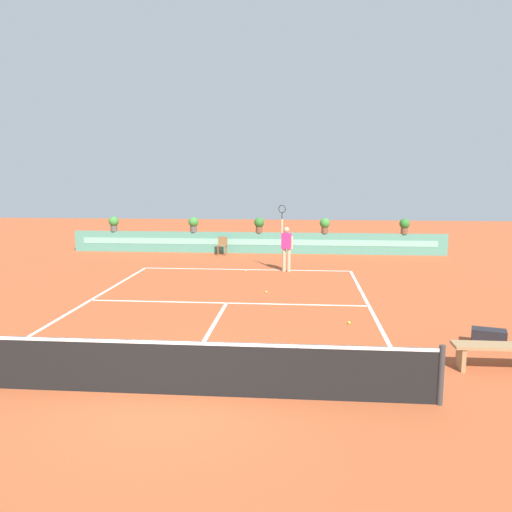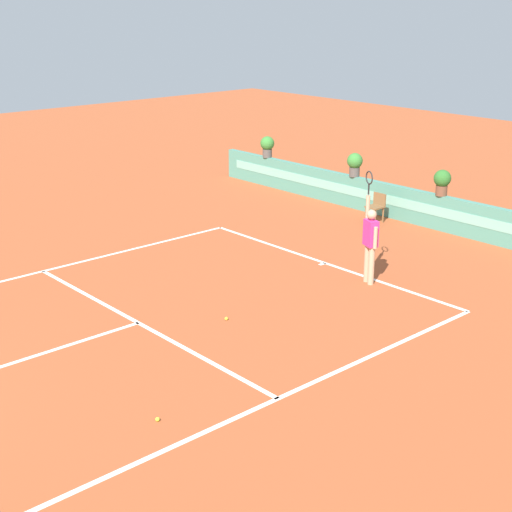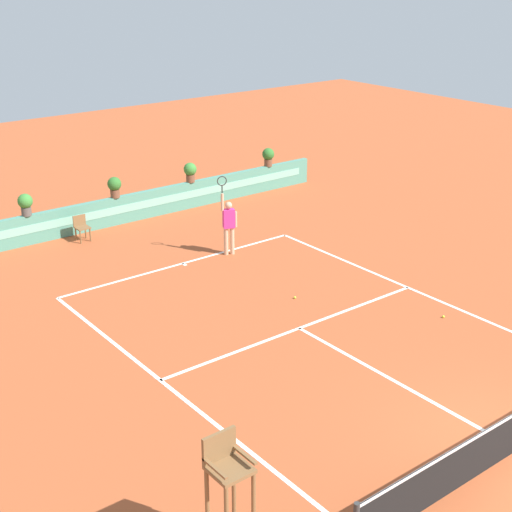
{
  "view_description": "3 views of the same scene",
  "coord_description": "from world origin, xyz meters",
  "px_view_note": "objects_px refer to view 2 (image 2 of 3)",
  "views": [
    {
      "loc": [
        2.12,
        -8.08,
        3.66
      ],
      "look_at": [
        0.64,
        9.02,
        1.0
      ],
      "focal_mm": 36.01,
      "sensor_mm": 36.0,
      "label": 1
    },
    {
      "loc": [
        12.1,
        -1.21,
        6.23
      ],
      "look_at": [
        0.64,
        9.02,
        1.0
      ],
      "focal_mm": 53.35,
      "sensor_mm": 36.0,
      "label": 2
    },
    {
      "loc": [
        -11.32,
        -6.36,
        8.81
      ],
      "look_at": [
        0.64,
        9.02,
        1.0
      ],
      "focal_mm": 52.59,
      "sensor_mm": 36.0,
      "label": 3
    }
  ],
  "objects_px": {
    "tennis_player": "(370,239)",
    "tennis_ball_mid_court": "(158,419)",
    "ball_kid_chair": "(376,206)",
    "potted_plant_far_left": "(267,145)",
    "tennis_ball_near_baseline": "(226,319)",
    "potted_plant_left": "(355,163)",
    "potted_plant_centre": "(442,181)"
  },
  "relations": [
    {
      "from": "tennis_player",
      "to": "tennis_ball_mid_court",
      "type": "height_order",
      "value": "tennis_player"
    },
    {
      "from": "ball_kid_chair",
      "to": "tennis_player",
      "type": "relative_size",
      "value": 0.33
    },
    {
      "from": "potted_plant_far_left",
      "to": "ball_kid_chair",
      "type": "bearing_deg",
      "value": -7.57
    },
    {
      "from": "ball_kid_chair",
      "to": "tennis_ball_mid_court",
      "type": "relative_size",
      "value": 12.5
    },
    {
      "from": "tennis_ball_near_baseline",
      "to": "potted_plant_left",
      "type": "bearing_deg",
      "value": 115.71
    },
    {
      "from": "ball_kid_chair",
      "to": "tennis_player",
      "type": "bearing_deg",
      "value": -52.14
    },
    {
      "from": "potted_plant_far_left",
      "to": "tennis_ball_near_baseline",
      "type": "bearing_deg",
      "value": -46.6
    },
    {
      "from": "tennis_player",
      "to": "tennis_ball_mid_court",
      "type": "xyz_separation_m",
      "value": [
        1.78,
        -7.11,
        -1.02
      ]
    },
    {
      "from": "potted_plant_centre",
      "to": "potted_plant_left",
      "type": "relative_size",
      "value": 1.0
    },
    {
      "from": "potted_plant_left",
      "to": "potted_plant_far_left",
      "type": "distance_m",
      "value": 3.98
    },
    {
      "from": "ball_kid_chair",
      "to": "tennis_ball_near_baseline",
      "type": "distance_m",
      "value": 8.27
    },
    {
      "from": "tennis_ball_near_baseline",
      "to": "potted_plant_far_left",
      "type": "distance_m",
      "value": 11.88
    },
    {
      "from": "ball_kid_chair",
      "to": "tennis_player",
      "type": "distance_m",
      "value": 5.12
    },
    {
      "from": "ball_kid_chair",
      "to": "potted_plant_left",
      "type": "height_order",
      "value": "potted_plant_left"
    },
    {
      "from": "tennis_ball_mid_court",
      "to": "ball_kid_chair",
      "type": "bearing_deg",
      "value": 113.78
    },
    {
      "from": "tennis_player",
      "to": "potted_plant_centre",
      "type": "relative_size",
      "value": 3.57
    },
    {
      "from": "potted_plant_left",
      "to": "tennis_player",
      "type": "bearing_deg",
      "value": -45.63
    },
    {
      "from": "potted_plant_centre",
      "to": "potted_plant_far_left",
      "type": "xyz_separation_m",
      "value": [
        -7.18,
        0.0,
        0.0
      ]
    },
    {
      "from": "tennis_ball_mid_court",
      "to": "potted_plant_far_left",
      "type": "xyz_separation_m",
      "value": [
        -10.41,
        11.86,
        1.38
      ]
    },
    {
      "from": "tennis_ball_near_baseline",
      "to": "tennis_player",
      "type": "bearing_deg",
      "value": 82.22
    },
    {
      "from": "tennis_player",
      "to": "ball_kid_chair",
      "type": "bearing_deg",
      "value": 127.86
    },
    {
      "from": "tennis_player",
      "to": "tennis_ball_near_baseline",
      "type": "height_order",
      "value": "tennis_player"
    },
    {
      "from": "ball_kid_chair",
      "to": "tennis_player",
      "type": "xyz_separation_m",
      "value": [
        3.12,
        -4.02,
        0.57
      ]
    },
    {
      "from": "potted_plant_left",
      "to": "ball_kid_chair",
      "type": "bearing_deg",
      "value": -25.65
    },
    {
      "from": "tennis_ball_mid_court",
      "to": "potted_plant_centre",
      "type": "height_order",
      "value": "potted_plant_centre"
    },
    {
      "from": "tennis_ball_near_baseline",
      "to": "potted_plant_far_left",
      "type": "bearing_deg",
      "value": 133.4
    },
    {
      "from": "tennis_ball_near_baseline",
      "to": "tennis_ball_mid_court",
      "type": "xyz_separation_m",
      "value": [
        2.3,
        -3.29,
        0.0
      ]
    },
    {
      "from": "tennis_ball_near_baseline",
      "to": "tennis_ball_mid_court",
      "type": "height_order",
      "value": "same"
    },
    {
      "from": "tennis_ball_mid_court",
      "to": "potted_plant_far_left",
      "type": "bearing_deg",
      "value": 131.26
    },
    {
      "from": "tennis_player",
      "to": "potted_plant_left",
      "type": "xyz_separation_m",
      "value": [
        -4.65,
        4.75,
        0.36
      ]
    },
    {
      "from": "potted_plant_centre",
      "to": "tennis_ball_near_baseline",
      "type": "bearing_deg",
      "value": -83.87
    },
    {
      "from": "ball_kid_chair",
      "to": "tennis_ball_near_baseline",
      "type": "height_order",
      "value": "ball_kid_chair"
    }
  ]
}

